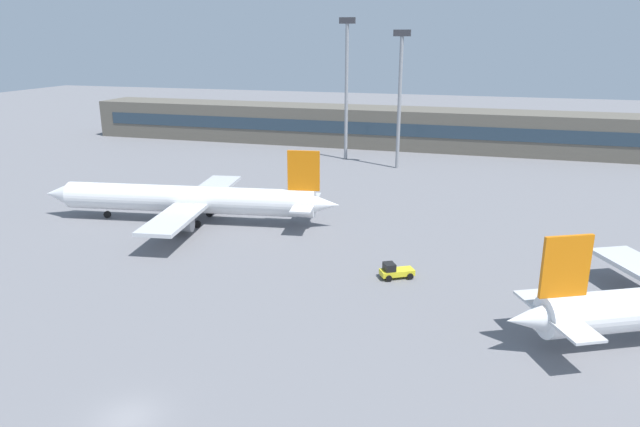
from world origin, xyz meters
name	(u,v)px	position (x,y,z in m)	size (l,w,h in m)	color
ground_plane	(306,234)	(0.00, 40.00, 0.00)	(400.00, 400.00, 0.00)	slate
terminal_building	(392,128)	(0.00, 106.52, 4.50)	(150.39, 12.13, 9.00)	#5B564C
airplane_mid	(187,199)	(-17.51, 40.65, 3.20)	(42.43, 29.81, 10.50)	white
baggage_tug_yellow	(395,271)	(13.55, 28.87, 0.80)	(3.87, 3.11, 1.75)	yellow
floodlight_tower_west	(400,90)	(5.08, 83.56, 15.10)	(3.20, 0.80, 26.14)	gray
floodlight_tower_east	(347,80)	(-6.79, 89.22, 16.35)	(3.20, 0.80, 28.58)	gray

